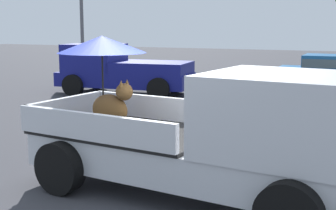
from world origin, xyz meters
name	(u,v)px	position (x,y,z in m)	size (l,w,h in m)	color
ground_plane	(193,195)	(0.00, 0.00, 0.00)	(80.00, 80.00, 0.00)	#38383D
pickup_truck_main	(217,133)	(0.36, -0.04, 0.99)	(5.24, 2.76, 2.34)	black
pickup_truck_red	(120,70)	(-6.13, 8.64, 0.87)	(4.96, 2.55, 1.80)	black
parked_sedan_near	(333,70)	(0.83, 13.07, 0.74)	(4.31, 2.00, 1.33)	black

